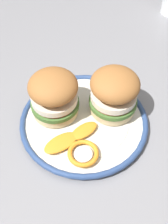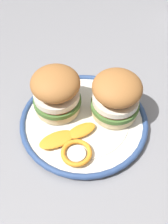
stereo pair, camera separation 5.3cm
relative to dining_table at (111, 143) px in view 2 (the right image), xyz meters
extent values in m
cube|color=gray|center=(0.00, 0.00, 0.08)|extent=(1.25, 1.09, 0.03)
cylinder|color=silver|center=(-0.07, -0.01, 0.10)|extent=(0.25, 0.25, 0.01)
torus|color=navy|center=(-0.07, -0.01, 0.10)|extent=(0.27, 0.27, 0.01)
cylinder|color=silver|center=(-0.07, -0.01, 0.10)|extent=(0.19, 0.19, 0.00)
cylinder|color=beige|center=(-0.12, 0.03, 0.12)|extent=(0.10, 0.10, 0.02)
cylinder|color=#477033|center=(-0.12, 0.03, 0.13)|extent=(0.10, 0.10, 0.01)
cylinder|color=#BC3828|center=(-0.12, 0.03, 0.14)|extent=(0.09, 0.09, 0.01)
cylinder|color=silver|center=(-0.12, 0.03, 0.15)|extent=(0.10, 0.10, 0.01)
ellipsoid|color=#A36633|center=(-0.12, 0.03, 0.18)|extent=(0.11, 0.11, 0.05)
cylinder|color=beige|center=(0.00, 0.01, 0.12)|extent=(0.10, 0.10, 0.02)
cylinder|color=#477033|center=(0.00, 0.01, 0.13)|extent=(0.10, 0.10, 0.01)
cylinder|color=#BC3828|center=(0.00, 0.01, 0.14)|extent=(0.09, 0.09, 0.01)
cylinder|color=silver|center=(0.00, 0.01, 0.15)|extent=(0.10, 0.10, 0.01)
ellipsoid|color=#A36633|center=(0.00, 0.01, 0.18)|extent=(0.13, 0.13, 0.05)
torus|color=orange|center=(-0.08, -0.09, 0.11)|extent=(0.08, 0.08, 0.01)
cylinder|color=#F4E5C6|center=(-0.08, -0.09, 0.11)|extent=(0.04, 0.04, 0.00)
ellipsoid|color=orange|center=(-0.12, -0.06, 0.11)|extent=(0.08, 0.06, 0.01)
ellipsoid|color=orange|center=(-0.07, -0.04, 0.11)|extent=(0.07, 0.06, 0.01)
camera|label=1|loc=(-0.13, -0.35, 0.57)|focal=44.21mm
camera|label=2|loc=(-0.08, -0.36, 0.57)|focal=44.21mm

